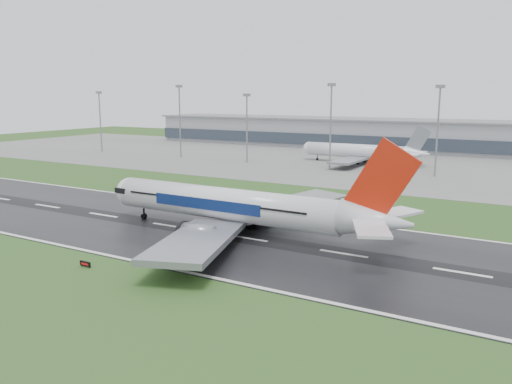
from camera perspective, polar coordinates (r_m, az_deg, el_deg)
The scene contains 12 objects.
ground at distance 126.19m, azimuth -16.72°, elevation -2.53°, with size 520.00×520.00×0.00m, color #264A1B.
runway at distance 126.18m, azimuth -16.72°, elevation -2.50°, with size 400.00×45.00×0.10m, color black.
apron at distance 229.11m, azimuth 6.56°, elevation 3.68°, with size 400.00×130.00×0.08m, color slate.
terminal at distance 284.22m, azimuth 11.45°, elevation 6.41°, with size 240.00×36.00×15.00m, color gray.
main_airliner at distance 101.93m, azimuth -1.46°, elevation 0.65°, with size 67.84×64.61×20.03m, color silver, non-canonical shape.
parked_airliner at distance 217.13m, azimuth 11.64°, elevation 5.31°, with size 55.30×51.48×16.21m, color silver, non-canonical shape.
runway_sign at distance 89.67m, azimuth -18.57°, elevation -7.67°, with size 2.30×0.26×1.04m, color black, non-canonical shape.
floodmast_0 at distance 269.00m, azimuth -17.02°, elevation 7.40°, with size 0.64×0.64×28.85m, color gray.
floodmast_1 at distance 234.77m, azimuth -8.51°, elevation 7.65°, with size 0.64×0.64×31.45m, color gray.
floodmast_2 at distance 214.78m, azimuth -1.03°, elevation 6.97°, with size 0.64×0.64×27.60m, color gray.
floodmast_3 at distance 198.10m, azimuth 8.34°, elevation 7.09°, with size 0.64×0.64×31.39m, color gray.
floodmast_4 at distance 187.27m, azimuth 19.64°, elevation 6.22°, with size 0.64×0.64×30.40m, color gray.
Camera 1 is at (90.11, -83.78, 28.02)m, focal length 35.73 mm.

